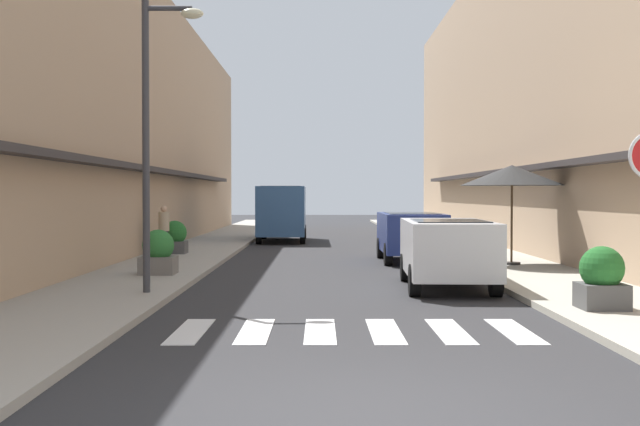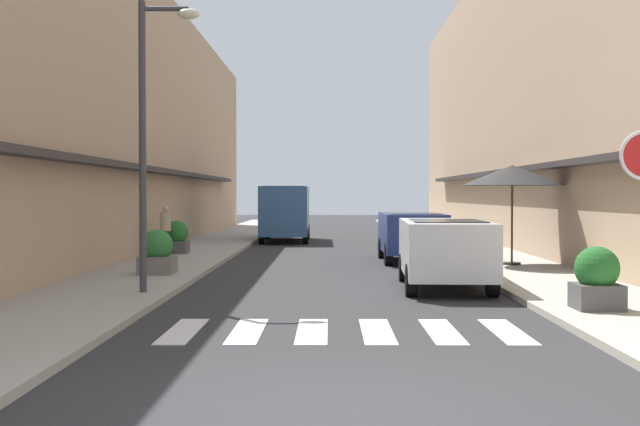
{
  "view_description": "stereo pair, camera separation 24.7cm",
  "coord_description": "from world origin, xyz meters",
  "px_view_note": "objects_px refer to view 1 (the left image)",
  "views": [
    {
      "loc": [
        -0.48,
        -7.25,
        2.01
      ],
      "look_at": [
        -0.46,
        13.37,
        1.53
      ],
      "focal_mm": 44.82,
      "sensor_mm": 36.0,
      "label": 1
    },
    {
      "loc": [
        -0.23,
        -7.25,
        2.01
      ],
      "look_at": [
        -0.46,
        13.37,
        1.53
      ],
      "focal_mm": 44.82,
      "sensor_mm": 36.0,
      "label": 2
    }
  ],
  "objects_px": {
    "cafe_umbrella": "(511,176)",
    "planter_midblock": "(158,253)",
    "planter_corner": "(601,279)",
    "parked_car_mid": "(410,231)",
    "street_lamp": "(155,115)",
    "planter_far": "(174,237)",
    "delivery_van": "(282,209)",
    "parked_car_near": "(447,246)",
    "pedestrian_walking_near": "(163,229)"
  },
  "relations": [
    {
      "from": "planter_corner",
      "to": "pedestrian_walking_near",
      "type": "relative_size",
      "value": 0.67
    },
    {
      "from": "delivery_van",
      "to": "planter_corner",
      "type": "xyz_separation_m",
      "value": [
        6.28,
        -21.04,
        -0.78
      ]
    },
    {
      "from": "parked_car_mid",
      "to": "planter_far",
      "type": "xyz_separation_m",
      "value": [
        -7.39,
        1.76,
        -0.29
      ]
    },
    {
      "from": "planter_corner",
      "to": "parked_car_near",
      "type": "bearing_deg",
      "value": 116.74
    },
    {
      "from": "street_lamp",
      "to": "planter_midblock",
      "type": "height_order",
      "value": "street_lamp"
    },
    {
      "from": "street_lamp",
      "to": "planter_corner",
      "type": "relative_size",
      "value": 5.4
    },
    {
      "from": "cafe_umbrella",
      "to": "parked_car_mid",
      "type": "bearing_deg",
      "value": 137.23
    },
    {
      "from": "planter_corner",
      "to": "planter_far",
      "type": "xyz_separation_m",
      "value": [
        -9.33,
        12.42,
        0.01
      ]
    },
    {
      "from": "parked_car_mid",
      "to": "planter_far",
      "type": "relative_size",
      "value": 3.78
    },
    {
      "from": "parked_car_mid",
      "to": "pedestrian_walking_near",
      "type": "bearing_deg",
      "value": 171.23
    },
    {
      "from": "planter_midblock",
      "to": "pedestrian_walking_near",
      "type": "relative_size",
      "value": 0.69
    },
    {
      "from": "parked_car_near",
      "to": "planter_far",
      "type": "relative_size",
      "value": 4.04
    },
    {
      "from": "street_lamp",
      "to": "planter_corner",
      "type": "xyz_separation_m",
      "value": [
        7.84,
        -2.24,
        -2.91
      ]
    },
    {
      "from": "delivery_van",
      "to": "street_lamp",
      "type": "xyz_separation_m",
      "value": [
        -1.56,
        -18.81,
        2.13
      ]
    },
    {
      "from": "pedestrian_walking_near",
      "to": "planter_far",
      "type": "bearing_deg",
      "value": -76.2
    },
    {
      "from": "parked_car_mid",
      "to": "delivery_van",
      "type": "bearing_deg",
      "value": 112.69
    },
    {
      "from": "delivery_van",
      "to": "planter_far",
      "type": "height_order",
      "value": "delivery_van"
    },
    {
      "from": "planter_midblock",
      "to": "planter_far",
      "type": "bearing_deg",
      "value": 97.04
    },
    {
      "from": "planter_corner",
      "to": "planter_midblock",
      "type": "distance_m",
      "value": 10.29
    },
    {
      "from": "delivery_van",
      "to": "planter_far",
      "type": "xyz_separation_m",
      "value": [
        -3.05,
        -8.62,
        -0.77
      ]
    },
    {
      "from": "parked_car_mid",
      "to": "street_lamp",
      "type": "bearing_deg",
      "value": -124.96
    },
    {
      "from": "parked_car_mid",
      "to": "delivery_van",
      "type": "relative_size",
      "value": 0.74
    },
    {
      "from": "parked_car_mid",
      "to": "cafe_umbrella",
      "type": "bearing_deg",
      "value": -42.77
    },
    {
      "from": "parked_car_near",
      "to": "delivery_van",
      "type": "height_order",
      "value": "delivery_van"
    },
    {
      "from": "planter_corner",
      "to": "planter_far",
      "type": "bearing_deg",
      "value": 126.91
    },
    {
      "from": "cafe_umbrella",
      "to": "planter_midblock",
      "type": "xyz_separation_m",
      "value": [
        -9.03,
        -2.61,
        -1.91
      ]
    },
    {
      "from": "delivery_van",
      "to": "planter_far",
      "type": "relative_size",
      "value": 5.13
    },
    {
      "from": "planter_corner",
      "to": "parked_car_mid",
      "type": "bearing_deg",
      "value": 100.32
    },
    {
      "from": "planter_far",
      "to": "parked_car_mid",
      "type": "bearing_deg",
      "value": -13.37
    },
    {
      "from": "street_lamp",
      "to": "pedestrian_walking_near",
      "type": "height_order",
      "value": "street_lamp"
    },
    {
      "from": "parked_car_near",
      "to": "cafe_umbrella",
      "type": "xyz_separation_m",
      "value": [
        2.46,
        4.53,
        1.6
      ]
    },
    {
      "from": "parked_car_near",
      "to": "planter_midblock",
      "type": "distance_m",
      "value": 6.85
    },
    {
      "from": "parked_car_mid",
      "to": "planter_midblock",
      "type": "distance_m",
      "value": 8.19
    },
    {
      "from": "delivery_van",
      "to": "planter_midblock",
      "type": "distance_m",
      "value": 15.45
    },
    {
      "from": "pedestrian_walking_near",
      "to": "planter_corner",
      "type": "bearing_deg",
      "value": 164.34
    },
    {
      "from": "parked_car_near",
      "to": "cafe_umbrella",
      "type": "distance_m",
      "value": 5.4
    },
    {
      "from": "cafe_umbrella",
      "to": "planter_corner",
      "type": "bearing_deg",
      "value": -93.56
    },
    {
      "from": "parked_car_near",
      "to": "street_lamp",
      "type": "relative_size",
      "value": 0.76
    },
    {
      "from": "parked_car_near",
      "to": "cafe_umbrella",
      "type": "bearing_deg",
      "value": 61.47
    },
    {
      "from": "parked_car_near",
      "to": "parked_car_mid",
      "type": "xyz_separation_m",
      "value": [
        -0.0,
        6.81,
        -0.0
      ]
    },
    {
      "from": "parked_car_near",
      "to": "planter_midblock",
      "type": "height_order",
      "value": "parked_car_near"
    },
    {
      "from": "parked_car_mid",
      "to": "cafe_umbrella",
      "type": "xyz_separation_m",
      "value": [
        2.46,
        -2.28,
        1.6
      ]
    },
    {
      "from": "street_lamp",
      "to": "cafe_umbrella",
      "type": "bearing_deg",
      "value": 36.35
    },
    {
      "from": "parked_car_mid",
      "to": "parked_car_near",
      "type": "bearing_deg",
      "value": -90.0
    },
    {
      "from": "parked_car_near",
      "to": "cafe_umbrella",
      "type": "height_order",
      "value": "cafe_umbrella"
    },
    {
      "from": "cafe_umbrella",
      "to": "planter_midblock",
      "type": "relative_size",
      "value": 2.61
    },
    {
      "from": "delivery_van",
      "to": "pedestrian_walking_near",
      "type": "distance_m",
      "value": 9.78
    },
    {
      "from": "cafe_umbrella",
      "to": "pedestrian_walking_near",
      "type": "relative_size",
      "value": 1.79
    },
    {
      "from": "street_lamp",
      "to": "cafe_umbrella",
      "type": "height_order",
      "value": "street_lamp"
    },
    {
      "from": "delivery_van",
      "to": "cafe_umbrella",
      "type": "height_order",
      "value": "cafe_umbrella"
    }
  ]
}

